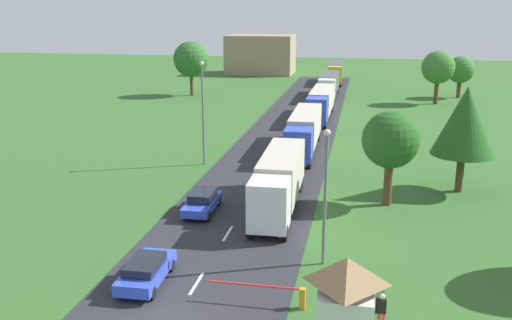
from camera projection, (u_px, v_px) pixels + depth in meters
The scene contains 21 objects.
road at pixel (265, 174), 47.81m from camera, with size 10.00×140.00×0.06m, color #2B2B30.
lane_marking_centre at pixel (259, 183), 45.31m from camera, with size 0.16×123.75×0.01m.
truck_lead at pixel (279, 179), 38.97m from camera, with size 2.74×12.03×3.77m.
truck_second at pixel (304, 130), 55.01m from camera, with size 2.68×13.48×3.68m.
truck_third at pixel (321, 102), 70.99m from camera, with size 2.56×13.65×3.61m.
truck_fourth at pixel (329, 84), 87.82m from camera, with size 2.55×13.69×3.55m.
truck_fifth at pixel (336, 72), 104.65m from camera, with size 2.71×12.37×3.67m.
car_lead at pixel (146, 270), 28.64m from camera, with size 2.00×4.55×1.39m.
car_second at pixel (202, 201), 38.73m from camera, with size 1.93×4.50×1.45m.
guard_booth at pixel (346, 300), 23.26m from camera, with size 2.63×2.92×3.96m.
barrier_gate at pixel (286, 294), 26.51m from camera, with size 4.64×0.28×1.05m.
person_second at pixel (380, 295), 25.97m from camera, with size 0.38×0.22×1.72m.
person_third at pixel (382, 311), 24.53m from camera, with size 0.38×0.23×1.77m.
lamppost_lead at pixel (325, 190), 30.07m from camera, with size 0.36×0.36×7.65m.
lamppost_second at pixel (203, 109), 49.51m from camera, with size 0.36×0.36×9.28m.
tree_oak at pixel (391, 141), 39.30m from camera, with size 4.05×4.05×6.84m.
tree_birch at pixel (191, 59), 89.13m from camera, with size 5.60×5.60×8.61m.
tree_maple at pixel (438, 68), 81.33m from camera, with size 4.77×4.77×7.75m.
tree_pine at pixel (461, 70), 87.24m from camera, with size 4.19×4.19×6.50m.
tree_ash at pixel (465, 121), 42.01m from camera, with size 4.75×4.75×8.17m.
distant_building at pixel (261, 54), 119.47m from camera, with size 13.92×9.56×8.09m, color #9E846B.
Camera 1 is at (7.98, -20.61, 13.78)m, focal length 39.38 mm.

